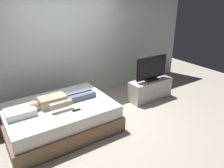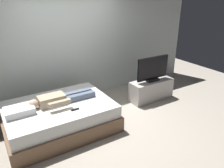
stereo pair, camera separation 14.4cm
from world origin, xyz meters
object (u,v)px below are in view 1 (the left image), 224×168
remote (77,110)px  tv_stand (150,89)px  bed (60,118)px  tv (152,69)px  person (59,100)px  pillow (20,112)px

remote → tv_stand: (2.18, 0.44, -0.30)m
bed → tv: (2.36, 0.07, 0.52)m
tv_stand → tv: size_ratio=1.25×
bed → person: (0.03, 0.03, 0.36)m
pillow → person: size_ratio=0.38×
bed → tv_stand: size_ratio=1.82×
person → pillow: bearing=-177.2°
pillow → tv: (3.04, 0.07, 0.18)m
person → remote: size_ratio=8.40×
remote → bed: bearing=115.9°
person → remote: person is taller
person → tv: (2.33, 0.04, 0.16)m
bed → person: bearing=49.8°
remote → tv: 2.23m
remote → tv_stand: bearing=11.4°
tv → pillow: bearing=-178.7°
pillow → person: bearing=2.8°
remote → person: bearing=110.5°
pillow → tv_stand: size_ratio=0.44×
person → tv_stand: bearing=0.9°
bed → remote: bearing=-64.1°
bed → person: size_ratio=1.59×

